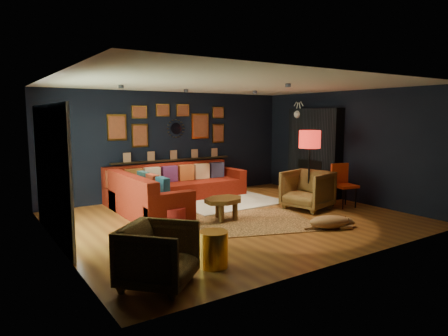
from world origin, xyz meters
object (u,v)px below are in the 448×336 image
floor_lamp (310,143)px  armchair_left (158,252)px  sectional (167,191)px  gold_stool (214,249)px  armchair_right (307,188)px  pouf (173,216)px  coffee_table (224,202)px  orange_chair (343,181)px  dog (330,219)px

floor_lamp → armchair_left: bearing=-156.0°
sectional → floor_lamp: (2.57, -1.86, 1.11)m
gold_stool → floor_lamp: floor_lamp is taller
armchair_right → floor_lamp: size_ratio=0.54×
pouf → armchair_left: armchair_left is taller
coffee_table → gold_stool: 2.37m
gold_stool → floor_lamp: size_ratio=0.29×
gold_stool → armchair_right: bearing=26.3°
coffee_table → floor_lamp: (2.22, -0.04, 1.07)m
armchair_right → gold_stool: armchair_right is taller
coffee_table → sectional: bearing=100.9°
coffee_table → armchair_left: 3.07m
armchair_right → floor_lamp: 1.00m
orange_chair → floor_lamp: (-0.68, 0.37, 0.87)m
pouf → dog: bearing=-37.3°
coffee_table → armchair_right: armchair_right is taller
coffee_table → armchair_right: 2.06m
pouf → dog: size_ratio=0.48×
sectional → floor_lamp: 3.36m
pouf → armchair_right: 3.08m
orange_chair → dog: 2.01m
sectional → orange_chair: (3.25, -2.23, 0.24)m
gold_stool → coffee_table: bearing=53.2°
sectional → armchair_left: sectional is taller
pouf → armchair_right: armchair_right is taller
armchair_left → pouf: bearing=17.5°
armchair_right → floor_lamp: bearing=116.0°
sectional → coffee_table: 1.85m
armchair_left → orange_chair: size_ratio=0.86×
sectional → orange_chair: bearing=-34.4°
sectional → coffee_table: sectional is taller
sectional → armchair_right: 3.12m
sectional → gold_stool: sectional is taller
pouf → floor_lamp: 3.45m
coffee_table → dog: size_ratio=0.92×
pouf → armchair_right: size_ratio=0.53×
armchair_right → dog: bearing=-43.7°
coffee_table → dog: (1.26, -1.51, -0.19)m
coffee_table → armchair_left: armchair_left is taller
floor_lamp → dog: (-0.95, -1.47, -1.26)m
floor_lamp → gold_stool: bearing=-153.0°
sectional → dog: sectional is taller
armchair_right → sectional: bearing=-142.9°
armchair_left → dog: armchair_left is taller
orange_chair → pouf: bearing=-177.4°
coffee_table → orange_chair: bearing=-8.1°
gold_stool → sectional: bearing=73.9°
sectional → gold_stool: bearing=-106.1°
armchair_left → gold_stool: bearing=-33.0°
coffee_table → floor_lamp: size_ratio=0.55×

